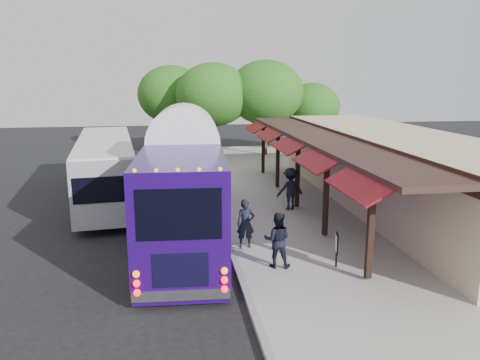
{
  "coord_description": "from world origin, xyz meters",
  "views": [
    {
      "loc": [
        -1.97,
        -16.37,
        6.13
      ],
      "look_at": [
        0.95,
        3.0,
        1.8
      ],
      "focal_mm": 35.0,
      "sensor_mm": 36.0,
      "label": 1
    }
  ],
  "objects_px": {
    "ped_a": "(246,224)",
    "ped_d": "(290,189)",
    "sign_board": "(337,245)",
    "ped_b": "(277,240)",
    "coach_bus": "(185,181)",
    "city_bus": "(106,167)",
    "ped_c": "(221,175)"
  },
  "relations": [
    {
      "from": "ped_b",
      "to": "ped_d",
      "type": "height_order",
      "value": "ped_d"
    },
    {
      "from": "sign_board",
      "to": "city_bus",
      "type": "bearing_deg",
      "value": 144.34
    },
    {
      "from": "city_bus",
      "to": "sign_board",
      "type": "bearing_deg",
      "value": -57.04
    },
    {
      "from": "ped_b",
      "to": "sign_board",
      "type": "relative_size",
      "value": 1.62
    },
    {
      "from": "ped_a",
      "to": "ped_b",
      "type": "height_order",
      "value": "ped_b"
    },
    {
      "from": "coach_bus",
      "to": "sign_board",
      "type": "bearing_deg",
      "value": -40.32
    },
    {
      "from": "city_bus",
      "to": "ped_d",
      "type": "xyz_separation_m",
      "value": [
        8.58,
        -3.47,
        -0.61
      ]
    },
    {
      "from": "coach_bus",
      "to": "ped_d",
      "type": "relative_size",
      "value": 6.58
    },
    {
      "from": "ped_a",
      "to": "ped_d",
      "type": "height_order",
      "value": "ped_d"
    },
    {
      "from": "ped_b",
      "to": "sign_board",
      "type": "bearing_deg",
      "value": -174.46
    },
    {
      "from": "coach_bus",
      "to": "ped_d",
      "type": "distance_m",
      "value": 5.48
    },
    {
      "from": "ped_a",
      "to": "ped_c",
      "type": "xyz_separation_m",
      "value": [
        0.06,
        8.4,
        0.01
      ]
    },
    {
      "from": "ped_b",
      "to": "ped_d",
      "type": "relative_size",
      "value": 0.93
    },
    {
      "from": "coach_bus",
      "to": "sign_board",
      "type": "distance_m",
      "value": 6.52
    },
    {
      "from": "ped_a",
      "to": "sign_board",
      "type": "height_order",
      "value": "ped_a"
    },
    {
      "from": "coach_bus",
      "to": "ped_d",
      "type": "bearing_deg",
      "value": 28.71
    },
    {
      "from": "city_bus",
      "to": "ped_a",
      "type": "height_order",
      "value": "city_bus"
    },
    {
      "from": "coach_bus",
      "to": "ped_b",
      "type": "height_order",
      "value": "coach_bus"
    },
    {
      "from": "coach_bus",
      "to": "ped_a",
      "type": "distance_m",
      "value": 3.21
    },
    {
      "from": "coach_bus",
      "to": "city_bus",
      "type": "height_order",
      "value": "coach_bus"
    },
    {
      "from": "ped_a",
      "to": "sign_board",
      "type": "relative_size",
      "value": 1.57
    },
    {
      "from": "ped_a",
      "to": "ped_d",
      "type": "xyz_separation_m",
      "value": [
        2.8,
        4.5,
        0.1
      ]
    },
    {
      "from": "ped_b",
      "to": "ped_d",
      "type": "xyz_separation_m",
      "value": [
        2.09,
        6.4,
        0.07
      ]
    },
    {
      "from": "ped_d",
      "to": "sign_board",
      "type": "distance_m",
      "value": 6.73
    },
    {
      "from": "sign_board",
      "to": "coach_bus",
      "type": "bearing_deg",
      "value": 151.4
    },
    {
      "from": "city_bus",
      "to": "ped_b",
      "type": "xyz_separation_m",
      "value": [
        6.49,
        -9.87,
        -0.68
      ]
    },
    {
      "from": "ped_c",
      "to": "ped_d",
      "type": "xyz_separation_m",
      "value": [
        2.74,
        -3.9,
        0.09
      ]
    },
    {
      "from": "city_bus",
      "to": "ped_a",
      "type": "relative_size",
      "value": 6.81
    },
    {
      "from": "city_bus",
      "to": "ped_b",
      "type": "distance_m",
      "value": 11.83
    },
    {
      "from": "ped_a",
      "to": "ped_b",
      "type": "distance_m",
      "value": 2.03
    },
    {
      "from": "city_bus",
      "to": "ped_a",
      "type": "bearing_deg",
      "value": -60.47
    },
    {
      "from": "ped_b",
      "to": "coach_bus",
      "type": "bearing_deg",
      "value": -40.8
    }
  ]
}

